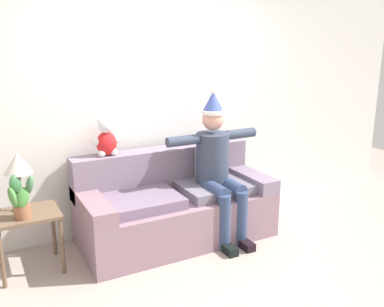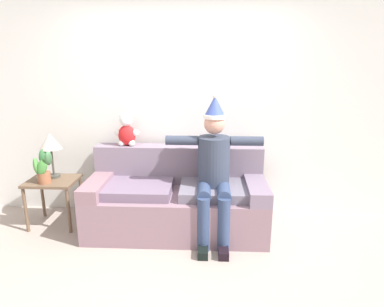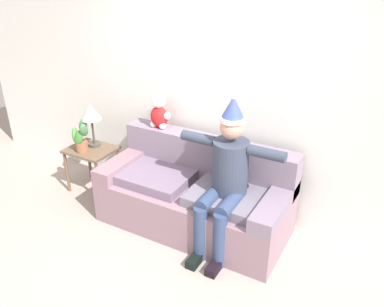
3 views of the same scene
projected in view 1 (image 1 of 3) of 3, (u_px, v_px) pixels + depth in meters
The scene contains 8 objects.
ground_plane at pixel (228, 285), 3.59m from camera, with size 10.00×10.00×0.00m, color #A7968C.
back_wall at pixel (153, 103), 4.56m from camera, with size 7.00×0.10×2.70m, color silver.
couch at pixel (175, 205), 4.38m from camera, with size 1.95×0.87×0.90m.
person_seated at pixel (217, 164), 4.30m from camera, with size 1.02×0.77×1.54m.
teddy_bear at pixel (106, 139), 4.14m from camera, with size 0.29×0.17×0.38m.
side_table at pixel (27, 222), 3.71m from camera, with size 0.55×0.45×0.55m.
table_lamp at pixel (18, 166), 3.65m from camera, with size 0.24×0.24×0.52m.
potted_plant at pixel (21, 198), 3.54m from camera, with size 0.25×0.23×0.39m.
Camera 1 is at (-1.77, -2.65, 2.01)m, focal length 39.75 mm.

